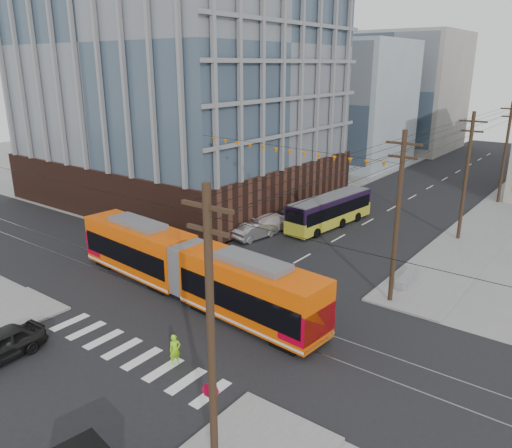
# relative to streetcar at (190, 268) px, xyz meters

# --- Properties ---
(ground) EXTENTS (160.00, 160.00, 0.00)m
(ground) POSITION_rel_streetcar_xyz_m (2.34, -3.88, -1.98)
(ground) COLOR slate
(office_building) EXTENTS (30.00, 25.00, 28.60)m
(office_building) POSITION_rel_streetcar_xyz_m (-19.66, 19.12, 12.32)
(office_building) COLOR #381E16
(office_building) RESTS_ON ground
(bg_bldg_nw_near) EXTENTS (18.00, 16.00, 18.00)m
(bg_bldg_nw_near) POSITION_rel_streetcar_xyz_m (-14.66, 48.12, 7.02)
(bg_bldg_nw_near) COLOR #8C99A5
(bg_bldg_nw_near) RESTS_ON ground
(bg_bldg_nw_far) EXTENTS (16.00, 18.00, 20.00)m
(bg_bldg_nw_far) POSITION_rel_streetcar_xyz_m (-11.66, 68.12, 8.02)
(bg_bldg_nw_far) COLOR gray
(bg_bldg_nw_far) RESTS_ON ground
(utility_pole_near) EXTENTS (0.30, 0.30, 11.00)m
(utility_pole_near) POSITION_rel_streetcar_xyz_m (10.84, -9.88, 3.52)
(utility_pole_near) COLOR black
(utility_pole_near) RESTS_ON ground
(streetcar) EXTENTS (20.69, 4.58, 3.95)m
(streetcar) POSITION_rel_streetcar_xyz_m (0.00, 0.00, 0.00)
(streetcar) COLOR #DE4C03
(streetcar) RESTS_ON ground
(city_bus) EXTENTS (3.42, 10.86, 3.03)m
(city_bus) POSITION_rel_streetcar_xyz_m (-0.03, 18.75, -0.46)
(city_bus) COLOR black
(city_bus) RESTS_ON ground
(parked_car_silver) EXTENTS (2.18, 4.59, 1.45)m
(parked_car_silver) POSITION_rel_streetcar_xyz_m (-3.49, 11.73, -1.25)
(parked_car_silver) COLOR #9FA0A2
(parked_car_silver) RESTS_ON ground
(parked_car_white) EXTENTS (3.61, 5.59, 1.51)m
(parked_car_white) POSITION_rel_streetcar_xyz_m (-3.53, 14.92, -1.22)
(parked_car_white) COLOR silver
(parked_car_white) RESTS_ON ground
(parked_car_grey) EXTENTS (3.77, 5.74, 1.47)m
(parked_car_grey) POSITION_rel_streetcar_xyz_m (-3.22, 19.32, -1.24)
(parked_car_grey) COLOR #4D4E51
(parked_car_grey) RESTS_ON ground
(pedestrian) EXTENTS (0.59, 0.71, 1.65)m
(pedestrian) POSITION_rel_streetcar_xyz_m (4.90, -6.16, -1.15)
(pedestrian) COLOR #8CE416
(pedestrian) RESTS_ON ground
(stop_sign) EXTENTS (0.95, 0.95, 2.39)m
(stop_sign) POSITION_rel_streetcar_xyz_m (9.84, -8.93, -0.78)
(stop_sign) COLOR #B0042A
(stop_sign) RESTS_ON ground
(jersey_barrier) EXTENTS (1.00, 3.67, 0.73)m
(jersey_barrier) POSITION_rel_streetcar_xyz_m (10.64, 10.57, -1.61)
(jersey_barrier) COLOR gray
(jersey_barrier) RESTS_ON ground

